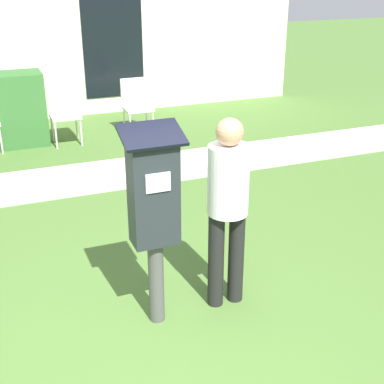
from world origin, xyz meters
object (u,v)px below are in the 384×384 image
Objects in this scene: outdoor_chair_middle at (64,109)px; outdoor_chair_right at (136,102)px; parking_meter at (154,203)px; person_standing at (228,200)px.

outdoor_chair_right is (1.17, 0.03, 0.00)m from outdoor_chair_middle.
outdoor_chair_middle and outdoor_chair_right have the same top height.
parking_meter reaches higher than outdoor_chair_right.
parking_meter is 1.77× the size of outdoor_chair_middle.
parking_meter reaches higher than person_standing.
parking_meter is 4.88m from outdoor_chair_middle.
person_standing reaches higher than outdoor_chair_middle.
outdoor_chair_middle is 1.00× the size of outdoor_chair_right.
outdoor_chair_right is at bearing 60.03° from person_standing.
parking_meter is at bearing -72.52° from outdoor_chair_middle.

